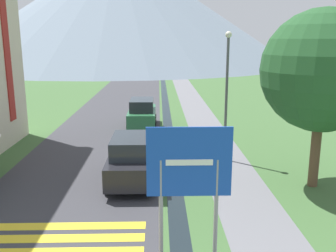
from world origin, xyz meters
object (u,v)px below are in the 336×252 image
(road_sign, at_px, (189,175))
(tree_by_path, at_px, (323,71))
(parked_car_far, at_px, (142,113))
(parked_car_near, at_px, (132,159))
(streetlamp, at_px, (227,87))

(road_sign, height_order, tree_by_path, tree_by_path)
(tree_by_path, bearing_deg, parked_car_far, 125.11)
(parked_car_near, distance_m, parked_car_far, 9.07)
(road_sign, xyz_separation_m, parked_car_near, (-1.72, 5.67, -1.43))
(parked_car_near, xyz_separation_m, parked_car_far, (-0.02, 9.07, -0.00))
(tree_by_path, bearing_deg, streetlamp, 131.19)
(road_sign, distance_m, parked_car_far, 14.91)
(parked_car_near, xyz_separation_m, streetlamp, (4.03, 2.53, 2.45))
(road_sign, relative_size, parked_car_near, 0.84)
(parked_car_far, distance_m, tree_by_path, 12.38)
(parked_car_near, xyz_separation_m, tree_by_path, (6.83, -0.67, 3.41))
(road_sign, relative_size, streetlamp, 0.61)
(parked_car_near, height_order, parked_car_far, same)
(road_sign, height_order, parked_car_near, road_sign)
(road_sign, bearing_deg, parked_car_near, 106.90)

